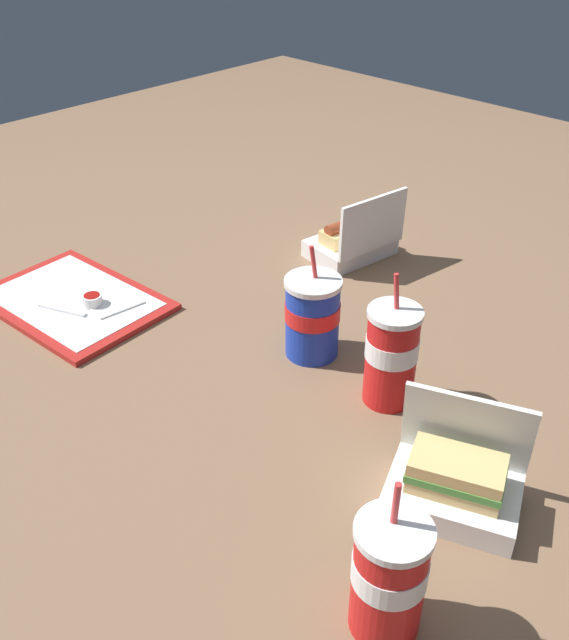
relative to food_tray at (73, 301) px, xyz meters
The scene contains 10 objects.
ground_plane 0.47m from the food_tray, 149.36° to the right, with size 3.20×3.20×0.00m, color brown.
food_tray is the anchor object (origin of this frame).
ketchup_cup 0.06m from the food_tray, 164.88° to the right, with size 0.04×0.04×0.02m.
napkin_stack 0.08m from the food_tray, 143.21° to the right, with size 0.10×0.10×0.00m, color white.
plastic_fork 0.05m from the food_tray, 122.76° to the left, with size 0.11×0.01×0.01m, color white.
clamshell_hotdog_center 0.63m from the food_tray, 116.30° to the right, with size 0.16×0.20×0.17m.
clamshell_sandwich_front 0.86m from the food_tray, behind, with size 0.22×0.19×0.16m.
soda_cup_back 0.69m from the food_tray, 162.27° to the right, with size 0.09×0.09×0.24m.
soda_cup_front 0.52m from the food_tray, 155.01° to the right, with size 0.10×0.10×0.22m.
soda_cup_right 0.92m from the food_tray, behind, with size 0.09×0.09×0.23m.
Camera 1 is at (-0.77, 0.83, 0.78)m, focal length 40.00 mm.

